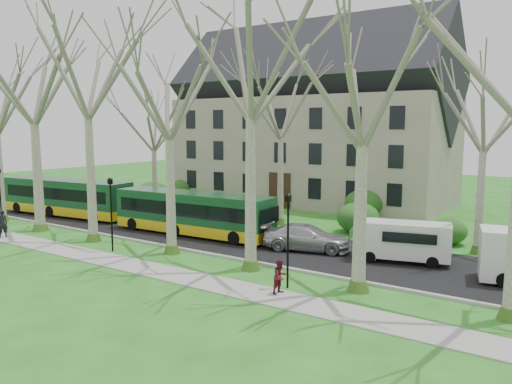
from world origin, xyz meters
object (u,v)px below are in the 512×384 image
Objects in this scene: van_a at (402,242)px; pedestrian_b at (280,277)px; bus_follow at (193,213)px; bus_lead at (67,197)px; pedestrian_a at (2,224)px; sedan at (307,237)px.

pedestrian_b is (-2.76, -8.13, -0.33)m from van_a.
bus_follow is 14.00m from van_a.
van_a is (13.95, 1.12, -0.39)m from bus_follow.
pedestrian_b is at bearing -21.06° from bus_lead.
van_a is 3.28× the size of pedestrian_b.
bus_lead is 6.70× the size of pedestrian_a.
bus_follow is 2.38× the size of van_a.
bus_lead is 21.87m from sedan.
bus_follow is (13.36, 0.33, -0.06)m from bus_lead.
pedestrian_a is at bearing -70.21° from bus_lead.
sedan is 5.52m from van_a.
pedestrian_a is (3.57, -7.44, -0.62)m from bus_lead.
pedestrian_a is (-18.27, -8.26, 0.16)m from sedan.
sedan is at bearing 172.05° from van_a.
van_a is 8.59m from pedestrian_b.
sedan is (21.84, 0.82, -0.77)m from bus_lead.
pedestrian_a is at bearing 104.33° from pedestrian_b.
bus_follow is 12.51m from pedestrian_a.
bus_follow is at bearing -4.42° from bus_lead.
bus_lead reaches higher than pedestrian_b.
van_a is (27.31, 1.45, -0.45)m from bus_lead.
bus_follow is at bearing 77.12° from sedan.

